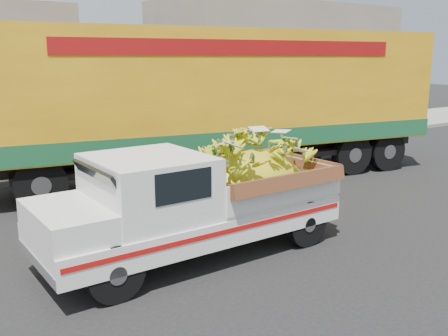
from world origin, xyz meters
TOP-DOWN VIEW (x-y plane):
  - ground at (0.00, 0.00)m, footprint 100.00×100.00m
  - curb at (0.00, 7.12)m, footprint 60.00×0.25m
  - sidewalk at (0.00, 9.22)m, footprint 60.00×4.00m
  - building_right at (14.00, 16.12)m, footprint 14.00×6.00m
  - pickup_truck at (-1.12, 0.67)m, footprint 4.91×1.82m
  - semi_trailer at (1.86, 4.66)m, footprint 12.08×4.79m

SIDE VIEW (x-z plane):
  - ground at x=0.00m, z-range 0.00..0.00m
  - sidewalk at x=0.00m, z-range 0.00..0.14m
  - curb at x=0.00m, z-range 0.00..0.15m
  - pickup_truck at x=-1.12m, z-range 0.06..1.78m
  - semi_trailer at x=1.86m, z-range 0.22..4.02m
  - building_right at x=14.00m, z-range 0.00..6.00m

